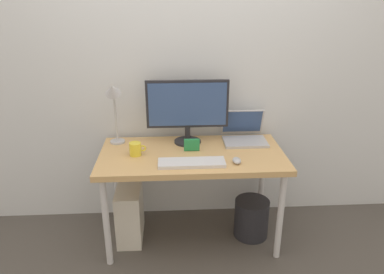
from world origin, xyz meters
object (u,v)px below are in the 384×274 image
object	(u,v)px
coffee_mug	(136,149)
computer_tower	(130,213)
monitor	(187,108)
mouse	(237,161)
desk_lamp	(114,99)
desk	(192,161)
laptop	(244,133)
keyboard	(192,163)
photo_frame	(192,145)
wastebasket	(251,218)

from	to	relation	value
coffee_mug	computer_tower	size ratio (longest dim) A/B	0.28
monitor	computer_tower	world-z (taller)	monitor
mouse	desk_lamp	bearing A→B (deg)	155.71
desk	mouse	world-z (taller)	mouse
monitor	computer_tower	distance (m)	0.91
laptop	keyboard	xyz separation A→B (m)	(-0.42, -0.40, -0.04)
desk_lamp	coffee_mug	distance (m)	0.40
mouse	desk	bearing A→B (deg)	147.74
photo_frame	wastebasket	distance (m)	0.76
monitor	keyboard	world-z (taller)	monitor
monitor	desk_lamp	distance (m)	0.53
desk_lamp	photo_frame	world-z (taller)	desk_lamp
laptop	desk_lamp	size ratio (longest dim) A/B	0.66
wastebasket	mouse	bearing A→B (deg)	-134.00
monitor	coffee_mug	bearing A→B (deg)	-150.44
desk	desk_lamp	bearing A→B (deg)	160.33
desk	laptop	bearing A→B (deg)	27.88
monitor	desk_lamp	world-z (taller)	desk_lamp
monitor	desk_lamp	size ratio (longest dim) A/B	1.24
laptop	desk	bearing A→B (deg)	-152.12
monitor	keyboard	xyz separation A→B (m)	(0.01, -0.38, -0.26)
photo_frame	computer_tower	size ratio (longest dim) A/B	0.26
photo_frame	computer_tower	bearing A→B (deg)	-179.84
laptop	keyboard	bearing A→B (deg)	-136.29
monitor	keyboard	size ratio (longest dim) A/B	1.36
coffee_mug	desk	bearing A→B (deg)	2.21
monitor	laptop	size ratio (longest dim) A/B	1.87
laptop	desk_lamp	xyz separation A→B (m)	(-0.96, -0.02, 0.29)
photo_frame	coffee_mug	bearing A→B (deg)	-173.26
coffee_mug	keyboard	bearing A→B (deg)	-24.48
desk	computer_tower	bearing A→B (deg)	176.34
laptop	monitor	bearing A→B (deg)	-177.20
mouse	computer_tower	size ratio (longest dim) A/B	0.21
keyboard	computer_tower	xyz separation A→B (m)	(-0.45, 0.22, -0.51)
keyboard	coffee_mug	distance (m)	0.42
desk_lamp	keyboard	distance (m)	0.74
monitor	desk	bearing A→B (deg)	-83.74
laptop	photo_frame	size ratio (longest dim) A/B	2.91
mouse	photo_frame	xyz separation A→B (m)	(-0.29, 0.21, 0.03)
desk_lamp	computer_tower	size ratio (longest dim) A/B	1.15
mouse	wastebasket	distance (m)	0.62
coffee_mug	wastebasket	size ratio (longest dim) A/B	0.39
coffee_mug	photo_frame	xyz separation A→B (m)	(0.39, 0.05, 0.00)
laptop	wastebasket	xyz separation A→B (m)	(0.05, -0.22, -0.61)
desk	photo_frame	xyz separation A→B (m)	(0.00, 0.03, 0.11)
keyboard	wastebasket	distance (m)	0.76
coffee_mug	mouse	bearing A→B (deg)	-13.71
monitor	computer_tower	bearing A→B (deg)	-159.73
desk_lamp	desk	bearing A→B (deg)	-19.67
monitor	photo_frame	world-z (taller)	monitor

